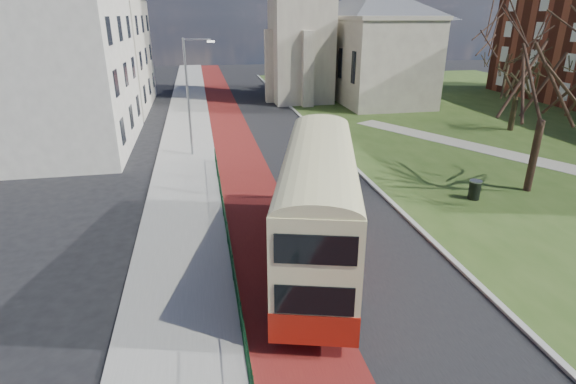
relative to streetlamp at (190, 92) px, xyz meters
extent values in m
plane|color=black|center=(4.35, -18.00, -4.59)|extent=(160.00, 160.00, 0.00)
cube|color=black|center=(5.85, 2.00, -4.59)|extent=(9.00, 120.00, 0.01)
cube|color=#591414|center=(3.15, 2.00, -4.59)|extent=(3.40, 120.00, 0.01)
cube|color=gray|center=(-0.65, 2.00, -4.53)|extent=(4.00, 120.00, 0.12)
cube|color=#999993|center=(1.35, 2.00, -4.53)|extent=(0.25, 120.00, 0.13)
cube|color=#999993|center=(10.45, 4.00, -4.53)|extent=(0.25, 80.00, 0.13)
cube|color=#314B1A|center=(30.35, 4.00, -4.57)|extent=(40.00, 80.00, 0.04)
cube|color=#9E998C|center=(24.35, -8.00, -4.54)|extent=(18.84, 32.82, 0.03)
cylinder|color=#0B3218|center=(1.40, -14.00, -3.49)|extent=(0.04, 24.00, 0.04)
cylinder|color=#0B3218|center=(1.40, -14.00, -4.44)|extent=(0.04, 24.00, 0.04)
cube|color=gray|center=(20.85, 20.00, -0.09)|extent=(9.00, 18.00, 9.00)
cube|color=beige|center=(-9.65, 4.00, 1.66)|extent=(10.00, 14.00, 12.50)
cube|color=beige|center=(-9.65, 20.00, 0.91)|extent=(10.00, 16.00, 11.00)
cylinder|color=gray|center=(-0.15, 0.00, -0.47)|extent=(0.16, 0.16, 8.00)
cylinder|color=gray|center=(0.75, 0.00, 3.43)|extent=(1.80, 0.10, 0.10)
cube|color=silver|center=(1.65, 0.00, 3.28)|extent=(0.50, 0.18, 0.12)
cube|color=#A81C0F|center=(4.91, -16.27, -3.53)|extent=(5.68, 11.75, 1.04)
cube|color=beige|center=(4.91, -16.27, -1.50)|extent=(5.64, 11.69, 3.02)
cube|color=black|center=(3.74, -15.61, -2.44)|extent=(2.62, 9.06, 0.99)
cube|color=black|center=(6.26, -16.32, -2.44)|extent=(2.62, 9.06, 0.99)
cube|color=black|center=(3.66, -15.91, -0.87)|extent=(2.87, 9.94, 0.94)
cube|color=black|center=(6.17, -16.62, -0.87)|extent=(2.87, 9.94, 0.94)
cube|color=black|center=(6.47, -10.78, -2.44)|extent=(2.27, 0.71, 1.09)
cube|color=black|center=(6.47, -10.78, -0.87)|extent=(2.27, 0.71, 0.94)
cube|color=orange|center=(6.47, -10.78, -0.28)|extent=(1.82, 0.60, 0.31)
cylinder|color=black|center=(4.81, -12.19, -4.05)|extent=(0.60, 1.13, 1.08)
cylinder|color=black|center=(7.14, -12.85, -4.05)|extent=(0.60, 1.13, 1.08)
cylinder|color=black|center=(2.81, -19.25, -4.05)|extent=(0.60, 1.13, 1.08)
cylinder|color=black|center=(5.14, -19.91, -4.05)|extent=(0.60, 1.13, 1.08)
cylinder|color=#312118|center=(18.93, -10.87, -2.49)|extent=(0.49, 0.49, 4.14)
cylinder|color=#302818|center=(27.37, 2.28, -3.13)|extent=(0.57, 0.57, 2.84)
cylinder|color=black|center=(15.13, -11.44, -4.05)|extent=(0.66, 0.66, 1.01)
cylinder|color=gray|center=(15.13, -11.44, -3.51)|extent=(0.71, 0.71, 0.07)
camera|label=1|loc=(0.58, -31.99, 5.00)|focal=28.00mm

